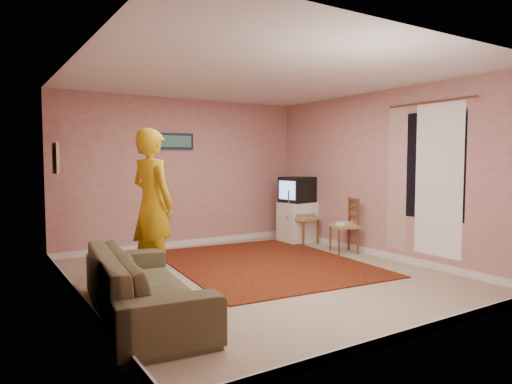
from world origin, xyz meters
TOP-DOWN VIEW (x-y plane):
  - ground at (0.00, 0.00)m, footprint 5.00×5.00m
  - wall_back at (0.00, 2.50)m, footprint 4.50×0.02m
  - wall_front at (0.00, -2.50)m, footprint 4.50×0.02m
  - wall_left at (-2.25, 0.00)m, footprint 0.02×5.00m
  - wall_right at (2.25, 0.00)m, footprint 0.02×5.00m
  - ceiling at (0.00, 0.00)m, footprint 4.50×5.00m
  - baseboard_back at (0.00, 2.49)m, footprint 4.50×0.02m
  - baseboard_front at (0.00, -2.49)m, footprint 4.50×0.02m
  - baseboard_left at (-2.24, 0.00)m, footprint 0.02×5.00m
  - baseboard_right at (2.24, 0.00)m, footprint 0.02×5.00m
  - window at (2.24, -0.90)m, footprint 0.01×1.10m
  - curtain_sheer at (2.23, -1.05)m, footprint 0.01×0.75m
  - curtain_floral at (2.21, -0.35)m, footprint 0.01×0.35m
  - curtain_rod at (2.20, -0.90)m, footprint 0.02×1.40m
  - picture_back at (-0.30, 2.47)m, footprint 0.95×0.04m
  - picture_left at (-2.22, 1.60)m, footprint 0.04×0.38m
  - area_rug at (0.45, 0.57)m, footprint 2.83×3.42m
  - tv_cabinet at (1.95, 1.74)m, footprint 0.58×0.53m
  - crt_tv at (1.94, 1.74)m, footprint 0.62×0.58m
  - chair_a at (1.90, 1.50)m, footprint 0.51×0.49m
  - dvd_player at (1.90, 1.50)m, footprint 0.43×0.36m
  - blue_throw at (1.90, 1.69)m, footprint 0.42×0.05m
  - chair_b at (2.00, 0.54)m, footprint 0.50×0.51m
  - game_console at (2.00, 0.54)m, footprint 0.26×0.21m
  - sofa at (-1.80, -0.71)m, footprint 1.12×2.30m
  - person at (-1.24, 0.60)m, footprint 0.65×0.81m

SIDE VIEW (x-z plane):
  - ground at x=0.00m, z-range 0.00..0.00m
  - area_rug at x=0.45m, z-range 0.00..0.02m
  - baseboard_back at x=0.00m, z-range 0.00..0.10m
  - baseboard_front at x=0.00m, z-range 0.00..0.10m
  - baseboard_left at x=-2.24m, z-range 0.00..0.10m
  - baseboard_right at x=2.24m, z-range 0.00..0.10m
  - sofa at x=-1.80m, z-range 0.00..0.65m
  - tv_cabinet at x=1.95m, z-range 0.00..0.74m
  - game_console at x=2.00m, z-range 0.46..0.51m
  - dvd_player at x=1.90m, z-range 0.50..0.56m
  - chair_b at x=2.00m, z-range 0.31..0.80m
  - chair_a at x=1.90m, z-range 0.33..0.87m
  - blue_throw at x=1.90m, z-range 0.57..1.01m
  - person at x=-1.24m, z-range 0.00..1.93m
  - crt_tv at x=1.94m, z-range 0.74..1.21m
  - curtain_sheer at x=2.23m, z-range 0.20..2.30m
  - curtain_floral at x=2.21m, z-range 0.20..2.30m
  - wall_back at x=0.00m, z-range 0.00..2.60m
  - wall_front at x=0.00m, z-range 0.00..2.60m
  - wall_left at x=-2.25m, z-range 0.00..2.60m
  - wall_right at x=2.25m, z-range 0.00..2.60m
  - window at x=2.24m, z-range 0.70..2.20m
  - picture_left at x=-2.22m, z-range 1.34..1.76m
  - picture_back at x=-0.30m, z-range 1.71..1.99m
  - curtain_rod at x=2.20m, z-range 2.31..2.33m
  - ceiling at x=0.00m, z-range 2.59..2.61m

